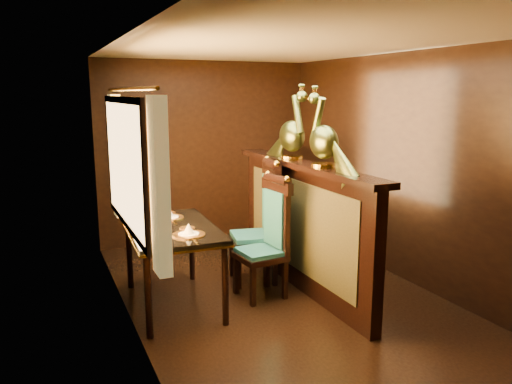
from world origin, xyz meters
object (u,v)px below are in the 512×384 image
dining_table (172,234)px  peacock_right (292,122)px  chair_left (270,233)px  chair_right (264,218)px  peacock_left (324,127)px

dining_table → peacock_right: (1.38, 0.14, 1.03)m
dining_table → chair_left: chair_left is taller
chair_right → peacock_left: size_ratio=1.78×
dining_table → peacock_right: bearing=8.6°
chair_left → chair_right: 0.41m
chair_left → dining_table: bearing=166.6°
chair_left → peacock_right: (0.39, 0.29, 1.10)m
chair_right → chair_left: bearing=-95.0°
peacock_left → peacock_right: (0.00, 0.64, 0.01)m
chair_right → peacock_left: peacock_left is taller
peacock_left → chair_right: bearing=110.3°
chair_right → dining_table: bearing=-156.6°
peacock_right → peacock_left: bearing=-90.0°
dining_table → chair_right: size_ratio=1.01×
chair_left → peacock_left: bearing=-47.5°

